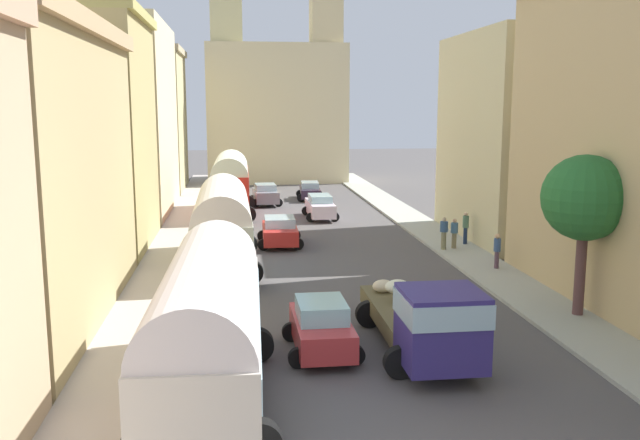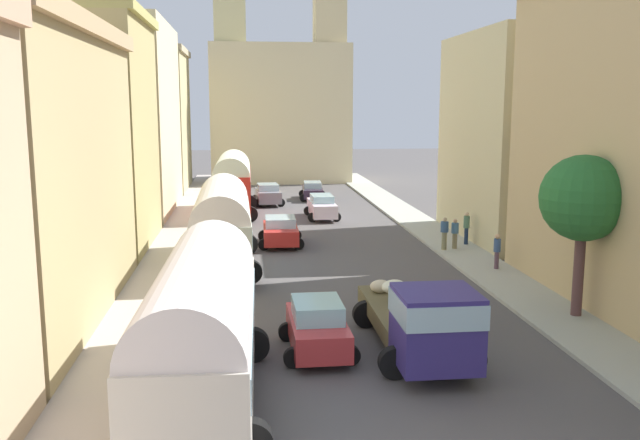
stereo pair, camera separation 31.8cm
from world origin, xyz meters
name	(u,v)px [view 2 (the right image)]	position (x,y,z in m)	size (l,w,h in m)	color
ground_plane	(310,239)	(0.00, 27.00, 0.00)	(154.00, 154.00, 0.00)	#504C4B
sidewalk_left	(178,241)	(-7.25, 27.00, 0.07)	(2.50, 70.00, 0.14)	#B3A79D
sidewalk_right	(436,235)	(7.25, 27.00, 0.07)	(2.50, 70.00, 0.14)	#A8AA9B
building_left_1	(10,173)	(-11.38, 13.65, 5.15)	(6.33, 14.13, 10.24)	tan
building_left_2	(94,132)	(-11.13, 25.87, 6.03)	(5.78, 9.20, 12.01)	tan
building_left_3	(135,119)	(-10.94, 38.16, 6.44)	(4.87, 13.39, 12.87)	beige
building_left_4	(161,120)	(-10.62, 50.60, 6.10)	(4.66, 9.72, 12.16)	#C2B680
building_right_2	(515,138)	(11.30, 26.08, 5.63)	(5.61, 10.56, 11.26)	beige
distant_church	(280,105)	(0.00, 56.49, 7.38)	(13.21, 7.18, 20.05)	beige
parked_bus_0	(202,323)	(-4.66, 6.03, 2.15)	(3.47, 9.47, 3.93)	beige
parked_bus_1	(222,222)	(-4.60, 20.63, 2.15)	(3.43, 9.33, 3.93)	beige
parked_bus_2	(233,181)	(-4.36, 35.75, 2.33)	(3.31, 8.78, 4.20)	red
cargo_truck_0	(422,319)	(1.49, 8.38, 1.28)	(3.03, 7.37, 2.51)	navy
car_0	(322,206)	(1.48, 33.89, 0.80)	(2.17, 4.41, 1.57)	silver
car_1	(313,190)	(1.78, 43.01, 0.72)	(2.26, 4.17, 1.40)	#2C1F2F
car_2	(317,327)	(-1.47, 9.41, 0.81)	(2.25, 3.67, 1.62)	#B42F30
car_3	(280,231)	(-1.71, 25.50, 0.77)	(2.44, 3.92, 1.52)	red
car_4	(268,194)	(-1.83, 40.58, 0.80)	(2.43, 3.97, 1.56)	gray
pedestrian_0	(455,233)	(7.08, 23.03, 0.94)	(0.42, 0.42, 1.67)	#7A6E4F
pedestrian_1	(497,250)	(7.62, 18.58, 1.01)	(0.37, 0.37, 1.73)	#583E4C
pedestrian_3	(466,227)	(8.01, 24.00, 1.06)	(0.37, 0.37, 1.85)	#1A2944
pedestrian_4	(444,233)	(6.46, 22.82, 1.01)	(0.56, 0.56, 1.79)	#7A7653
roadside_tree_1	(583,199)	(7.90, 11.69, 4.23)	(2.96, 2.96, 5.76)	brown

